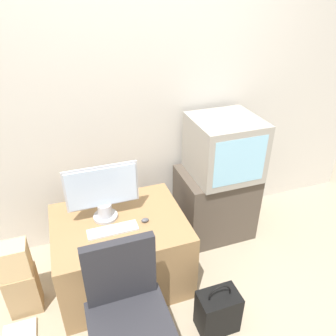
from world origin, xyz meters
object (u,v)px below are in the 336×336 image
crt_tv (224,147)px  office_chair (130,330)px  mouse (145,220)px  keyboard (113,230)px  book (20,333)px  handbag (218,311)px  main_monitor (103,193)px  cardboard_box_lower (23,291)px

crt_tv → office_chair: 1.49m
mouse → crt_tv: (0.76, 0.33, 0.28)m
keyboard → mouse: mouse is taller
mouse → crt_tv: 0.87m
book → crt_tv: bearing=16.8°
mouse → book: 1.09m
keyboard → handbag: bearing=-43.9°
main_monitor → cardboard_box_lower: main_monitor is taller
crt_tv → book: size_ratio=2.50×
keyboard → crt_tv: (0.99, 0.35, 0.29)m
office_chair → book: size_ratio=4.18×
main_monitor → handbag: bearing=-50.4°
cardboard_box_lower → handbag: bearing=-25.6°
main_monitor → handbag: (0.57, -0.69, -0.61)m
cardboard_box_lower → book: 0.26m
main_monitor → keyboard: 0.26m
mouse → office_chair: bearing=-113.5°
mouse → office_chair: 0.71m
main_monitor → crt_tv: crt_tv is taller
handbag → cardboard_box_lower: bearing=154.4°
main_monitor → mouse: size_ratio=9.07×
main_monitor → crt_tv: (1.01, 0.19, 0.09)m
office_chair → crt_tv: bearing=42.7°
main_monitor → mouse: bearing=-29.5°
crt_tv → cardboard_box_lower: 1.79m
main_monitor → book: main_monitor is taller
office_chair → book: office_chair is taller
keyboard → office_chair: (-0.04, -0.60, -0.21)m
office_chair → handbag: 0.63m
office_chair → book: (-0.65, 0.44, -0.34)m
office_chair → handbag: bearing=7.0°
keyboard → mouse: size_ratio=6.19×
main_monitor → mouse: main_monitor is taller
handbag → office_chair: bearing=-173.0°
cardboard_box_lower → book: (-0.05, -0.20, -0.16)m
keyboard → office_chair: size_ratio=0.39×
mouse → book: mouse is taller
main_monitor → cardboard_box_lower: (-0.62, -0.12, -0.59)m
main_monitor → crt_tv: 1.03m
cardboard_box_lower → main_monitor: bearing=10.8°
book → handbag: bearing=-16.5°
cardboard_box_lower → handbag: (1.19, -0.57, -0.02)m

